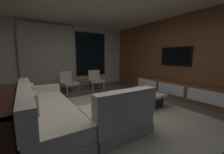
# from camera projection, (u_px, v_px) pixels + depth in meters

# --- Properties ---
(floor) EXTENTS (9.20, 9.20, 0.00)m
(floor) POSITION_uv_depth(u_px,v_px,m) (104.00, 116.00, 3.20)
(floor) COLOR #564C44
(back_wall_with_window) EXTENTS (6.60, 0.30, 2.70)m
(back_wall_with_window) POSITION_uv_depth(u_px,v_px,m) (61.00, 57.00, 6.00)
(back_wall_with_window) COLOR beige
(back_wall_with_window) RESTS_ON floor
(media_wall) EXTENTS (0.12, 7.80, 2.70)m
(media_wall) POSITION_uv_depth(u_px,v_px,m) (184.00, 56.00, 4.64)
(media_wall) COLOR brown
(media_wall) RESTS_ON floor
(area_rug) EXTENTS (3.20, 3.80, 0.01)m
(area_rug) POSITION_uv_depth(u_px,v_px,m) (119.00, 114.00, 3.31)
(area_rug) COLOR #ADA391
(area_rug) RESTS_ON floor
(sectional_couch) EXTENTS (1.98, 2.50, 0.82)m
(sectional_couch) POSITION_uv_depth(u_px,v_px,m) (64.00, 113.00, 2.61)
(sectional_couch) COLOR #B1A997
(sectional_couch) RESTS_ON floor
(coffee_table) EXTENTS (1.16, 1.16, 0.36)m
(coffee_table) POSITION_uv_depth(u_px,v_px,m) (136.00, 99.00, 3.85)
(coffee_table) COLOR #381B0F
(coffee_table) RESTS_ON floor
(book_stack_on_coffee_table) EXTENTS (0.29, 0.21, 0.11)m
(book_stack_on_coffee_table) POSITION_uv_depth(u_px,v_px,m) (138.00, 89.00, 4.03)
(book_stack_on_coffee_table) COLOR #95D09E
(book_stack_on_coffee_table) RESTS_ON coffee_table
(accent_chair_near_window) EXTENTS (0.59, 0.61, 0.78)m
(accent_chair_near_window) POSITION_uv_depth(u_px,v_px,m) (95.00, 79.00, 5.82)
(accent_chair_near_window) COLOR #B2ADA0
(accent_chair_near_window) RESTS_ON floor
(accent_chair_by_curtain) EXTENTS (0.67, 0.69, 0.78)m
(accent_chair_by_curtain) POSITION_uv_depth(u_px,v_px,m) (68.00, 81.00, 5.27)
(accent_chair_by_curtain) COLOR #B2ADA0
(accent_chair_by_curtain) RESTS_ON floor
(side_stool) EXTENTS (0.32, 0.32, 0.46)m
(side_stool) POSITION_uv_depth(u_px,v_px,m) (81.00, 81.00, 5.50)
(side_stool) COLOR #BF4C1E
(side_stool) RESTS_ON floor
(media_console) EXTENTS (0.46, 3.10, 0.52)m
(media_console) POSITION_uv_depth(u_px,v_px,m) (175.00, 89.00, 4.68)
(media_console) COLOR brown
(media_console) RESTS_ON floor
(mounted_tv) EXTENTS (0.05, 1.10, 0.63)m
(mounted_tv) POSITION_uv_depth(u_px,v_px,m) (175.00, 56.00, 4.79)
(mounted_tv) COLOR black
(console_table_behind_couch) EXTENTS (0.40, 2.10, 0.74)m
(console_table_behind_couch) POSITION_uv_depth(u_px,v_px,m) (3.00, 115.00, 2.21)
(console_table_behind_couch) COLOR #381B0F
(console_table_behind_couch) RESTS_ON floor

